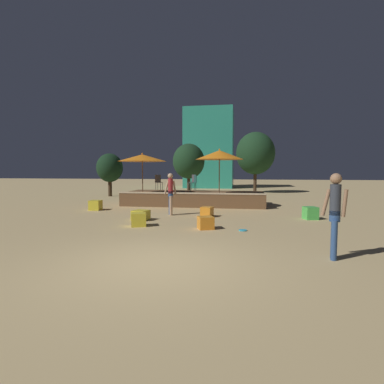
{
  "coord_description": "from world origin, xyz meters",
  "views": [
    {
      "loc": [
        1.76,
        -5.95,
        1.95
      ],
      "look_at": [
        0.0,
        4.6,
        1.18
      ],
      "focal_mm": 28.0,
      "sensor_mm": 36.0,
      "label": 1
    }
  ],
  "objects": [
    {
      "name": "frisbee_disc",
      "position": [
        1.81,
        3.78,
        0.02
      ],
      "size": [
        0.27,
        0.27,
        0.03
      ],
      "color": "#33B2D8",
      "rests_on": "ground"
    },
    {
      "name": "cube_seat_2",
      "position": [
        0.58,
        3.89,
        0.21
      ],
      "size": [
        0.63,
        0.63,
        0.42
      ],
      "rotation": [
        0.0,
        0.0,
        0.38
      ],
      "color": "orange",
      "rests_on": "ground"
    },
    {
      "name": "person_0",
      "position": [
        3.77,
        0.95,
        1.07
      ],
      "size": [
        0.54,
        0.31,
        1.89
      ],
      "rotation": [
        0.0,
        0.0,
        1.32
      ],
      "color": "#2D4C7F",
      "rests_on": "ground"
    },
    {
      "name": "background_tree_0",
      "position": [
        -8.12,
        15.38,
        2.14
      ],
      "size": [
        1.96,
        1.96,
        3.24
      ],
      "color": "#3D2B1C",
      "rests_on": "ground"
    },
    {
      "name": "cube_seat_0",
      "position": [
        4.49,
        6.56,
        0.25
      ],
      "size": [
        0.59,
        0.59,
        0.5
      ],
      "rotation": [
        0.0,
        0.0,
        0.24
      ],
      "color": "#4CC651",
      "rests_on": "ground"
    },
    {
      "name": "patio_umbrella_1",
      "position": [
        0.59,
        9.73,
        2.76
      ],
      "size": [
        2.5,
        2.5,
        3.09
      ],
      "color": "brown",
      "rests_on": "ground"
    },
    {
      "name": "background_tree_1",
      "position": [
        2.9,
        20.87,
        3.45
      ],
      "size": [
        3.35,
        3.35,
        5.3
      ],
      "color": "#3D2B1C",
      "rests_on": "ground"
    },
    {
      "name": "bistro_chair_2",
      "position": [
        -0.89,
        10.62,
        1.35
      ],
      "size": [
        0.46,
        0.46,
        0.9
      ],
      "rotation": [
        0.0,
        0.0,
        5.19
      ],
      "color": "#1E4C47",
      "rests_on": "wooden_deck"
    },
    {
      "name": "cube_seat_3",
      "position": [
        -2.16,
        5.24,
        0.19
      ],
      "size": [
        0.68,
        0.68,
        0.39
      ],
      "rotation": [
        0.0,
        0.0,
        -0.23
      ],
      "color": "yellow",
      "rests_on": "ground"
    },
    {
      "name": "patio_umbrella_0",
      "position": [
        -3.59,
        9.71,
        2.63
      ],
      "size": [
        2.64,
        2.64,
        2.91
      ],
      "color": "brown",
      "rests_on": "ground"
    },
    {
      "name": "ground_plane",
      "position": [
        0.0,
        0.0,
        0.0
      ],
      "size": [
        120.0,
        120.0,
        0.0
      ],
      "primitive_type": "plane",
      "color": "tan"
    },
    {
      "name": "cube_seat_1",
      "position": [
        -1.81,
        4.0,
        0.23
      ],
      "size": [
        0.65,
        0.65,
        0.46
      ],
      "rotation": [
        0.0,
        0.0,
        0.37
      ],
      "color": "yellow",
      "rests_on": "ground"
    },
    {
      "name": "cube_seat_4",
      "position": [
        -5.36,
        7.74,
        0.24
      ],
      "size": [
        0.56,
        0.56,
        0.48
      ],
      "rotation": [
        0.0,
        0.0,
        0.07
      ],
      "color": "yellow",
      "rests_on": "ground"
    },
    {
      "name": "cube_seat_5",
      "position": [
        0.32,
        6.53,
        0.21
      ],
      "size": [
        0.55,
        0.55,
        0.42
      ],
      "rotation": [
        0.0,
        0.0,
        -0.26
      ],
      "color": "orange",
      "rests_on": "ground"
    },
    {
      "name": "bistro_chair_0",
      "position": [
        -3.05,
        10.95,
        1.35
      ],
      "size": [
        0.4,
        0.41,
        0.9
      ],
      "rotation": [
        0.0,
        0.0,
        3.01
      ],
      "color": "#47474C",
      "rests_on": "wooden_deck"
    },
    {
      "name": "person_1",
      "position": [
        -1.31,
        6.73,
        1.02
      ],
      "size": [
        0.53,
        0.31,
        1.83
      ],
      "rotation": [
        0.0,
        0.0,
        5.15
      ],
      "color": "#2D4C7F",
      "rests_on": "ground"
    },
    {
      "name": "wooden_deck",
      "position": [
        -0.91,
        10.89,
        0.36
      ],
      "size": [
        7.8,
        3.09,
        0.8
      ],
      "color": "brown",
      "rests_on": "ground"
    },
    {
      "name": "distant_building",
      "position": [
        -1.96,
        28.67,
        4.44
      ],
      "size": [
        5.4,
        4.9,
        8.87
      ],
      "color": "teal",
      "rests_on": "ground"
    },
    {
      "name": "background_tree_2",
      "position": [
        -2.77,
        19.44,
        2.74
      ],
      "size": [
        2.73,
        2.73,
        4.25
      ],
      "color": "#3D2B1C",
      "rests_on": "ground"
    },
    {
      "name": "bistro_chair_1",
      "position": [
        -1.16,
        11.85,
        1.35
      ],
      "size": [
        0.48,
        0.48,
        0.9
      ],
      "rotation": [
        0.0,
        0.0,
        5.53
      ],
      "color": "#47474C",
      "rests_on": "wooden_deck"
    }
  ]
}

